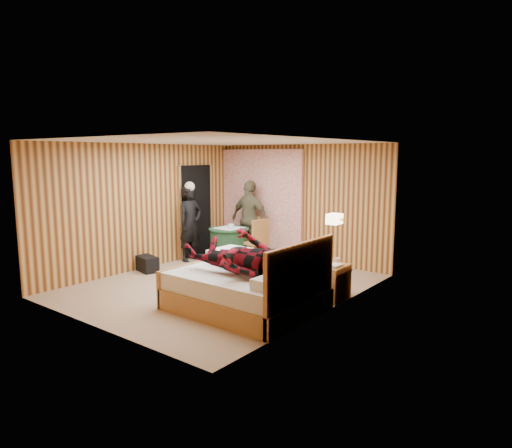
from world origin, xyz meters
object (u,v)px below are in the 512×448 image
Objects in this scene: chair_far at (249,234)px; man_on_bed at (240,246)px; wall_lamp at (335,219)px; bed at (248,288)px; round_table at (229,245)px; chair_near at (257,239)px; woman_standing at (190,223)px; nightstand at (332,282)px; duffel_bag at (147,264)px; man_at_table at (250,219)px.

man_on_bed is at bearing -51.36° from chair_far.
bed is at bearing -125.39° from wall_lamp.
chair_near reaches higher than round_table.
nightstand is at bearing -95.56° from woman_standing.
chair_far is at bearing -36.47° from woman_standing.
man_on_bed reaches higher than duffel_bag.
wall_lamp is 3.39m from man_at_table.
bed is at bearing 97.02° from man_on_bed.
duffel_bag is (-3.73, -0.68, -0.14)m from nightstand.
wall_lamp is 1.02m from nightstand.
chair_far is (-2.91, 1.53, 0.25)m from nightstand.
man_at_table is (0.81, 1.05, 0.04)m from woman_standing.
round_table is 3.20m from man_on_bed.
wall_lamp reaches higher than chair_far.
chair_far is 0.57× the size of woman_standing.
bed reaches higher than chair_far.
man_on_bed is at bearing 127.23° from man_at_table.
man_on_bed is (0.03, -0.23, 0.67)m from bed.
chair_far is at bearing -118.60° from chair_near.
wall_lamp is 2.67m from chair_near.
woman_standing is (0.01, 1.19, 0.67)m from duffel_bag.
man_at_table is at bearing 83.61° from duffel_bag.
man_at_table is (-2.91, 1.56, 0.58)m from nightstand.
wall_lamp is 1.59m from man_on_bed.
man_at_table reaches higher than chair_near.
woman_standing is (-0.81, -0.34, 0.44)m from round_table.
woman_standing reaches higher than chair_far.
wall_lamp is at bearing -96.27° from woman_standing.
man_on_bed is at bearing 0.03° from duffel_bag.
duffel_bag is at bearing -170.57° from wall_lamp.
man_at_table reaches higher than chair_far.
bed is 2.96m from round_table.
nightstand is 0.32× the size of man_on_bed.
nightstand is 0.35× the size of woman_standing.
wall_lamp is at bearing 76.52° from chair_near.
wall_lamp is 0.16× the size of woman_standing.
nightstand is 3.35m from man_at_table.
chair_far is at bearing 128.43° from bed.
chair_near is at bearing 139.38° from man_at_table.
duffel_bag is 3.20m from man_on_bed.
man_on_bed is (2.18, -2.26, 0.61)m from round_table.
man_at_table is 3.69m from man_on_bed.
wall_lamp reaches higher than chair_near.
bed is 2.69m from chair_near.
chair_far is 1.75× the size of duffel_bag.
nightstand is 0.33× the size of man_at_table.
duffel_bag is (-3.77, -0.63, -1.15)m from wall_lamp.
man_at_table is (-0.61, 0.54, 0.29)m from chair_near.
round_table is 0.92× the size of chair_far.
round_table is 0.86m from man_at_table.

